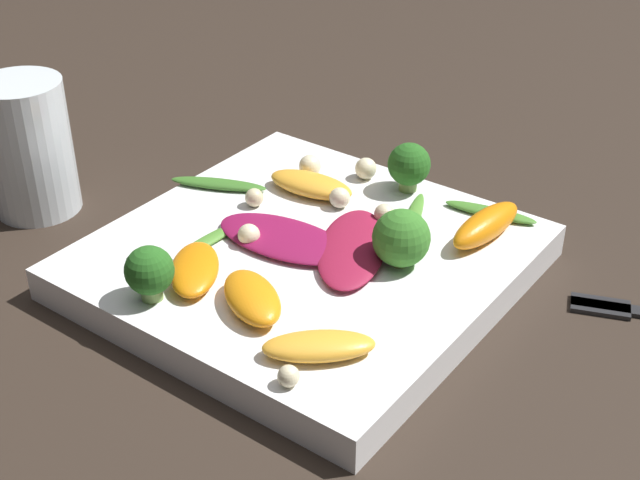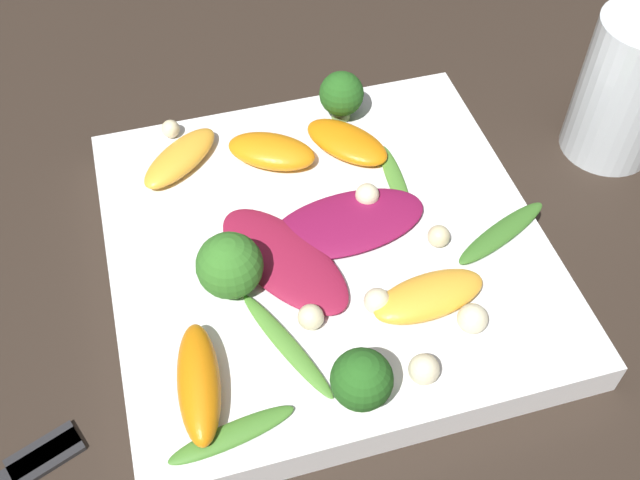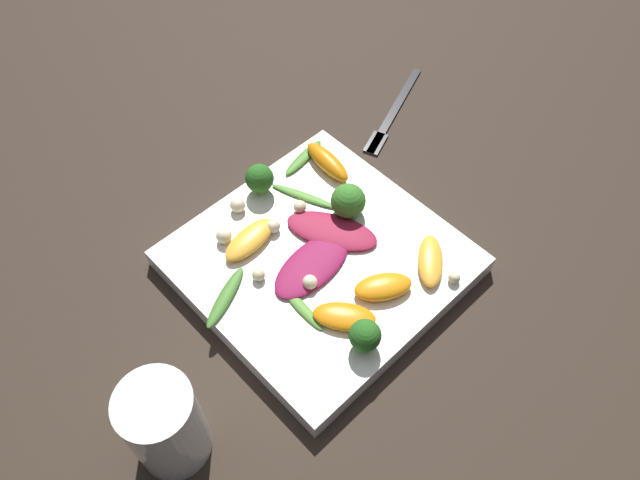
% 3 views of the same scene
% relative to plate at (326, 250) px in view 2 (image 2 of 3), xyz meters
% --- Properties ---
extents(ground_plane, '(2.40, 2.40, 0.00)m').
position_rel_plate_xyz_m(ground_plane, '(0.00, 0.00, -0.01)').
color(ground_plane, '#2D231C').
extents(plate, '(0.28, 0.28, 0.03)m').
position_rel_plate_xyz_m(plate, '(0.00, 0.00, 0.00)').
color(plate, white).
rests_on(plate, ground_plane).
extents(drinking_glass, '(0.07, 0.07, 0.11)m').
position_rel_plate_xyz_m(drinking_glass, '(-0.24, -0.05, 0.04)').
color(drinking_glass, white).
rests_on(drinking_glass, ground_plane).
extents(radicchio_leaf_0, '(0.11, 0.06, 0.01)m').
position_rel_plate_xyz_m(radicchio_leaf_0, '(-0.02, -0.01, 0.02)').
color(radicchio_leaf_0, maroon).
rests_on(radicchio_leaf_0, plate).
extents(radicchio_leaf_1, '(0.09, 0.12, 0.01)m').
position_rel_plate_xyz_m(radicchio_leaf_1, '(0.03, 0.01, 0.02)').
color(radicchio_leaf_1, maroon).
rests_on(radicchio_leaf_1, plate).
extents(orange_segment_0, '(0.07, 0.06, 0.02)m').
position_rel_plate_xyz_m(orange_segment_0, '(0.02, -0.08, 0.02)').
color(orange_segment_0, orange).
rests_on(orange_segment_0, plate).
extents(orange_segment_1, '(0.03, 0.08, 0.02)m').
position_rel_plate_xyz_m(orange_segment_1, '(0.10, 0.09, 0.02)').
color(orange_segment_1, orange).
rests_on(orange_segment_1, plate).
extents(orange_segment_2, '(0.08, 0.04, 0.02)m').
position_rel_plate_xyz_m(orange_segment_2, '(-0.05, 0.07, 0.02)').
color(orange_segment_2, '#FCAD33').
rests_on(orange_segment_2, plate).
extents(orange_segment_3, '(0.07, 0.07, 0.01)m').
position_rel_plate_xyz_m(orange_segment_3, '(-0.04, -0.08, 0.02)').
color(orange_segment_3, orange).
rests_on(orange_segment_3, plate).
extents(orange_segment_4, '(0.07, 0.07, 0.01)m').
position_rel_plate_xyz_m(orange_segment_4, '(0.08, -0.09, 0.02)').
color(orange_segment_4, '#FCAD33').
rests_on(orange_segment_4, plate).
extents(broccoli_floret_0, '(0.03, 0.03, 0.04)m').
position_rel_plate_xyz_m(broccoli_floret_0, '(0.01, 0.12, 0.04)').
color(broccoli_floret_0, '#7A9E51').
rests_on(broccoli_floret_0, plate).
extents(broccoli_floret_1, '(0.03, 0.03, 0.04)m').
position_rel_plate_xyz_m(broccoli_floret_1, '(-0.04, -0.11, 0.03)').
color(broccoli_floret_1, '#7A9E51').
rests_on(broccoli_floret_1, plate).
extents(broccoli_floret_2, '(0.04, 0.04, 0.04)m').
position_rel_plate_xyz_m(broccoli_floret_2, '(0.07, 0.02, 0.03)').
color(broccoli_floret_2, '#7A9E51').
rests_on(broccoli_floret_2, plate).
extents(arugula_sprig_0, '(0.08, 0.05, 0.01)m').
position_rel_plate_xyz_m(arugula_sprig_0, '(-0.11, 0.03, 0.02)').
color(arugula_sprig_0, '#3D7528').
rests_on(arugula_sprig_0, plate).
extents(arugula_sprig_1, '(0.02, 0.07, 0.00)m').
position_rel_plate_xyz_m(arugula_sprig_1, '(-0.06, -0.04, 0.02)').
color(arugula_sprig_1, '#518E33').
rests_on(arugula_sprig_1, plate).
extents(arugula_sprig_2, '(0.04, 0.09, 0.00)m').
position_rel_plate_xyz_m(arugula_sprig_2, '(0.05, 0.07, 0.02)').
color(arugula_sprig_2, '#518E33').
rests_on(arugula_sprig_2, plate).
extents(arugula_sprig_3, '(0.07, 0.03, 0.01)m').
position_rel_plate_xyz_m(arugula_sprig_3, '(0.09, 0.12, 0.02)').
color(arugula_sprig_3, '#47842D').
rests_on(arugula_sprig_3, plate).
extents(macadamia_nut_0, '(0.02, 0.02, 0.02)m').
position_rel_plate_xyz_m(macadamia_nut_0, '(-0.06, 0.09, 0.02)').
color(macadamia_nut_0, beige).
rests_on(macadamia_nut_0, plate).
extents(macadamia_nut_1, '(0.02, 0.02, 0.02)m').
position_rel_plate_xyz_m(macadamia_nut_1, '(0.03, 0.06, 0.02)').
color(macadamia_nut_1, beige).
rests_on(macadamia_nut_1, plate).
extents(macadamia_nut_2, '(0.02, 0.02, 0.02)m').
position_rel_plate_xyz_m(macadamia_nut_2, '(-0.04, -0.02, 0.02)').
color(macadamia_nut_2, beige).
rests_on(macadamia_nut_2, plate).
extents(macadamia_nut_3, '(0.01, 0.01, 0.01)m').
position_rel_plate_xyz_m(macadamia_nut_3, '(-0.07, 0.02, 0.02)').
color(macadamia_nut_3, beige).
rests_on(macadamia_nut_3, plate).
extents(macadamia_nut_4, '(0.01, 0.01, 0.01)m').
position_rel_plate_xyz_m(macadamia_nut_4, '(0.08, -0.13, 0.02)').
color(macadamia_nut_4, beige).
rests_on(macadamia_nut_4, plate).
extents(macadamia_nut_5, '(0.02, 0.02, 0.02)m').
position_rel_plate_xyz_m(macadamia_nut_5, '(-0.01, 0.06, 0.02)').
color(macadamia_nut_5, beige).
rests_on(macadamia_nut_5, plate).
extents(macadamia_nut_6, '(0.02, 0.02, 0.02)m').
position_rel_plate_xyz_m(macadamia_nut_6, '(-0.02, 0.11, 0.02)').
color(macadamia_nut_6, beige).
rests_on(macadamia_nut_6, plate).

